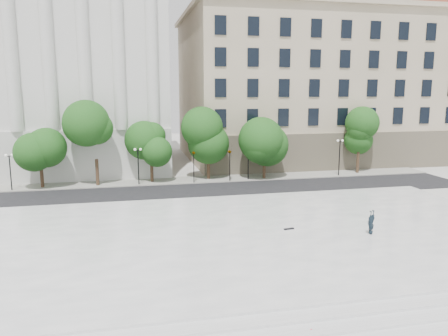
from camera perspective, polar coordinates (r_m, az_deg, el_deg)
The scene contains 13 objects.
ground at distance 28.68m, azimuth 2.52°, elevation -11.25°, with size 160.00×160.00×0.00m, color beige.
plaza at distance 31.33m, azimuth 1.10°, elevation -8.92°, with size 44.00×22.00×0.45m, color white.
street at distance 45.55m, azimuth -3.30°, elevation -3.13°, with size 60.00×8.00×0.02m, color black.
far_sidewalk at distance 51.34m, azimuth -4.36°, elevation -1.56°, with size 60.00×4.00×0.12m, color #9B998F.
building_west at distance 65.20m, azimuth -21.71°, elevation 11.58°, with size 31.50×27.65×25.60m.
building_east at distance 70.09m, azimuth 10.40°, elevation 10.55°, with size 36.00×26.15×23.00m.
traffic_light_west at distance 49.07m, azimuth -3.99°, elevation 2.26°, with size 0.51×1.87×4.24m.
traffic_light_east at distance 49.85m, azimuth 0.78°, elevation 2.38°, with size 1.02×1.81×4.22m.
person_lying at distance 32.74m, azimuth 18.61°, elevation -7.78°, with size 0.62×0.40×1.69m, color black.
skateboard at distance 32.45m, azimuth 8.49°, elevation -7.86°, with size 0.78×0.20×0.08m, color black.
plaza_steps at distance 20.98m, azimuth 9.15°, elevation -19.52°, with size 44.00×3.00×0.30m.
street_trees at distance 50.13m, azimuth -3.40°, elevation 4.24°, with size 41.25×5.36×7.87m.
lamp_posts at distance 49.50m, azimuth -3.85°, elevation 1.38°, with size 38.13×0.28×4.55m.
Camera 1 is at (-6.92, -25.79, 10.46)m, focal length 35.00 mm.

